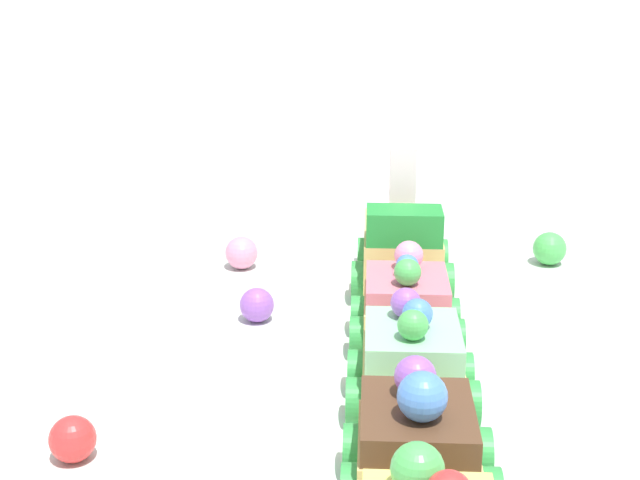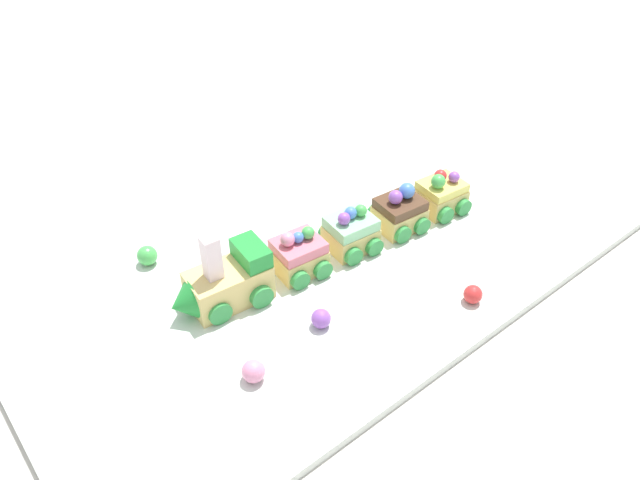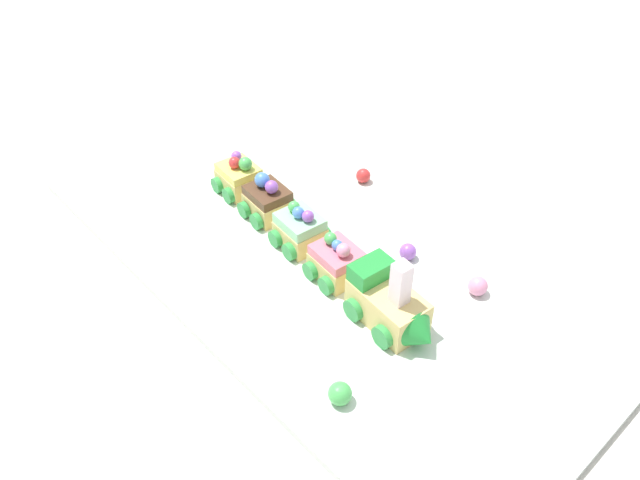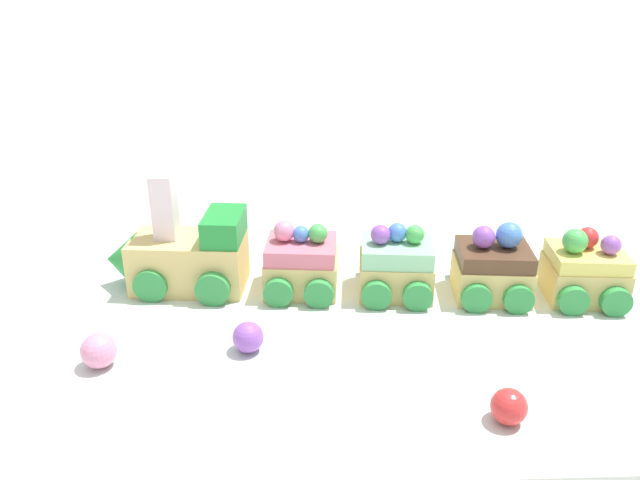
% 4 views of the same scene
% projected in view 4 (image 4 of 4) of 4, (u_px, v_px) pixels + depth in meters
% --- Properties ---
extents(ground_plane, '(10.00, 10.00, 0.00)m').
position_uv_depth(ground_plane, '(357.00, 309.00, 0.54)').
color(ground_plane, beige).
extents(display_board, '(0.82, 0.42, 0.01)m').
position_uv_depth(display_board, '(357.00, 303.00, 0.54)').
color(display_board, silver).
rests_on(display_board, ground_plane).
extents(cake_train_locomotive, '(0.13, 0.08, 0.10)m').
position_uv_depth(cake_train_locomotive, '(180.00, 256.00, 0.54)').
color(cake_train_locomotive, '#E5C675').
rests_on(cake_train_locomotive, display_board).
extents(cake_car_strawberry, '(0.07, 0.07, 0.06)m').
position_uv_depth(cake_car_strawberry, '(301.00, 265.00, 0.54)').
color(cake_car_strawberry, '#E5C675').
rests_on(cake_car_strawberry, display_board).
extents(cake_car_mint, '(0.07, 0.07, 0.06)m').
position_uv_depth(cake_car_mint, '(396.00, 266.00, 0.54)').
color(cake_car_mint, '#E5C675').
rests_on(cake_car_mint, display_board).
extents(cake_car_chocolate, '(0.07, 0.07, 0.07)m').
position_uv_depth(cake_car_chocolate, '(492.00, 269.00, 0.53)').
color(cake_car_chocolate, '#E5C675').
rests_on(cake_car_chocolate, display_board).
extents(cake_car_lemon, '(0.07, 0.07, 0.06)m').
position_uv_depth(cake_car_lemon, '(584.00, 272.00, 0.53)').
color(cake_car_lemon, '#E5C675').
rests_on(cake_car_lemon, display_board).
extents(gumball_pink, '(0.03, 0.03, 0.03)m').
position_uv_depth(gumball_pink, '(99.00, 351.00, 0.44)').
color(gumball_pink, pink).
rests_on(gumball_pink, display_board).
extents(gumball_purple, '(0.02, 0.02, 0.02)m').
position_uv_depth(gumball_purple, '(248.00, 337.00, 0.46)').
color(gumball_purple, '#9956C6').
rests_on(gumball_purple, display_board).
extents(gumball_green, '(0.03, 0.03, 0.03)m').
position_uv_depth(gumball_green, '(164.00, 220.00, 0.66)').
color(gumball_green, '#4CBC56').
rests_on(gumball_green, display_board).
extents(gumball_red, '(0.02, 0.02, 0.02)m').
position_uv_depth(gumball_red, '(509.00, 407.00, 0.39)').
color(gumball_red, red).
rests_on(gumball_red, display_board).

